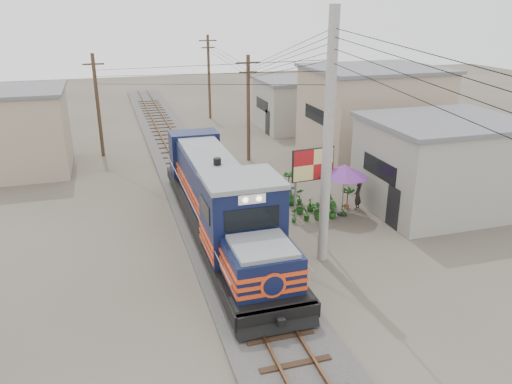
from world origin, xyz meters
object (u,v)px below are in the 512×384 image
object	(u,v)px
billboard	(313,166)
market_umbrella	(345,171)
locomotive	(221,202)
vendor	(358,196)

from	to	relation	value
billboard	market_umbrella	size ratio (longest dim) A/B	1.13
billboard	market_umbrella	xyz separation A→B (m)	(1.47, -0.49, -0.22)
billboard	locomotive	bearing A→B (deg)	-171.89
locomotive	market_umbrella	bearing A→B (deg)	6.03
locomotive	billboard	world-z (taller)	locomotive
billboard	market_umbrella	world-z (taller)	billboard
market_umbrella	vendor	size ratio (longest dim) A/B	2.08
locomotive	vendor	bearing A→B (deg)	8.72
market_umbrella	vendor	world-z (taller)	market_umbrella
locomotive	vendor	xyz separation A→B (m)	(7.46, 1.14, -0.97)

